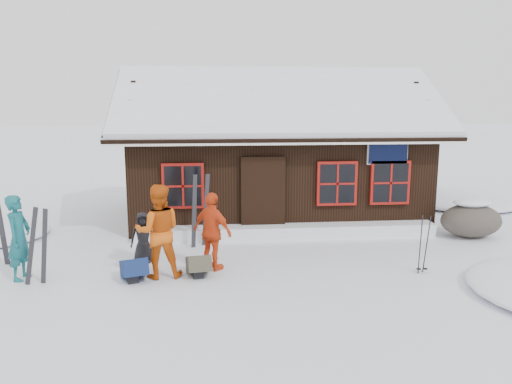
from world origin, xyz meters
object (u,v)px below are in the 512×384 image
skier_teal (19,238)px  backpack_olive (199,268)px  skier_orange_left (158,231)px  ski_poles (423,245)px  skier_crouched (143,237)px  boulder (471,219)px  ski_pair_left (38,247)px  backpack_blue (134,272)px  skier_orange_right (212,232)px

skier_teal → backpack_olive: (3.44, -0.14, -0.67)m
skier_orange_left → ski_poles: (5.28, -0.26, -0.35)m
backpack_olive → skier_crouched: bearing=131.7°
skier_teal → boulder: 10.53m
skier_orange_left → ski_pair_left: bearing=-0.1°
skier_crouched → boulder: size_ratio=0.71×
backpack_olive → skier_orange_left: bearing=169.5°
skier_crouched → ski_poles: size_ratio=0.89×
skier_orange_left → skier_crouched: (-0.43, 0.96, -0.38)m
skier_crouched → ski_pair_left: size_ratio=0.71×
backpack_blue → backpack_olive: 1.25m
skier_crouched → ski_poles: ski_poles is taller
skier_orange_left → backpack_olive: (0.77, -0.02, -0.77)m
skier_orange_left → ski_pair_left: skier_orange_left is taller
boulder → ski_pair_left: bearing=-166.2°
skier_teal → skier_orange_right: skier_teal is taller
skier_orange_right → ski_pair_left: skier_orange_right is taller
backpack_olive → skier_orange_right: bearing=40.8°
ski_pair_left → backpack_olive: (2.99, 0.18, -0.56)m
skier_crouched → backpack_blue: bearing=-99.0°
ski_poles → ski_pair_left: bearing=179.5°
skier_crouched → boulder: bearing=2.1°
boulder → backpack_olive: (-6.87, -2.25, -0.29)m
ski_pair_left → backpack_olive: ski_pair_left is taller
skier_teal → boulder: skier_teal is taller
boulder → backpack_olive: bearing=-161.9°
skier_orange_right → backpack_olive: skier_orange_right is taller
ski_pair_left → backpack_blue: (1.75, 0.05, -0.56)m
backpack_blue → boulder: bearing=-1.9°
skier_orange_right → skier_orange_left: bearing=57.0°
skier_crouched → backpack_blue: size_ratio=1.79×
skier_teal → ski_poles: size_ratio=1.36×
skier_teal → backpack_olive: 3.51m
ski_poles → backpack_olive: size_ratio=2.06×
skier_orange_left → ski_pair_left: 2.24m
skier_crouched → skier_orange_right: bearing=-30.3°
skier_orange_right → ski_pair_left: size_ratio=1.05×
skier_teal → backpack_olive: skier_teal is taller
skier_orange_right → ski_pair_left: 3.32m
boulder → ski_poles: 3.43m
boulder → ski_pair_left: size_ratio=1.00×
backpack_blue → backpack_olive: backpack_blue is taller
ski_pair_left → ski_poles: bearing=11.7°
backpack_blue → backpack_olive: bearing=-12.0°
ski_poles → backpack_blue: bearing=178.9°
ski_poles → skier_teal: bearing=177.2°
backpack_blue → skier_teal: bearing=154.5°
backpack_blue → skier_crouched: bearing=69.6°
skier_orange_right → ski_pair_left: (-3.28, -0.52, -0.08)m
skier_orange_left → backpack_olive: bearing=173.1°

